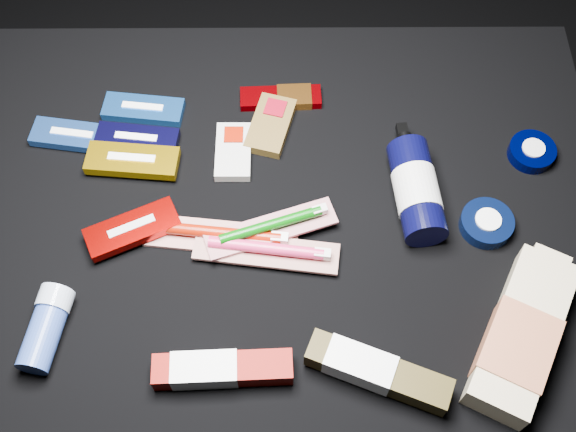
{
  "coord_description": "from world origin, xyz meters",
  "views": [
    {
      "loc": [
        0.01,
        -0.49,
        1.32
      ],
      "look_at": [
        0.01,
        0.01,
        0.42
      ],
      "focal_mm": 45.0,
      "sensor_mm": 36.0,
      "label": 1
    }
  ],
  "objects_px": {
    "lotion_bottle": "(416,190)",
    "toothpaste_carton_red": "(217,370)",
    "bodywash_bottle": "(521,337)",
    "deodorant_stick": "(46,327)"
  },
  "relations": [
    {
      "from": "lotion_bottle",
      "to": "deodorant_stick",
      "type": "distance_m",
      "value": 0.54
    },
    {
      "from": "lotion_bottle",
      "to": "bodywash_bottle",
      "type": "distance_m",
      "value": 0.25
    },
    {
      "from": "lotion_bottle",
      "to": "toothpaste_carton_red",
      "type": "bearing_deg",
      "value": -142.71
    },
    {
      "from": "bodywash_bottle",
      "to": "toothpaste_carton_red",
      "type": "distance_m",
      "value": 0.4
    },
    {
      "from": "lotion_bottle",
      "to": "toothpaste_carton_red",
      "type": "distance_m",
      "value": 0.38
    },
    {
      "from": "lotion_bottle",
      "to": "bodywash_bottle",
      "type": "relative_size",
      "value": 0.82
    },
    {
      "from": "toothpaste_carton_red",
      "to": "deodorant_stick",
      "type": "bearing_deg",
      "value": 163.75
    },
    {
      "from": "bodywash_bottle",
      "to": "deodorant_stick",
      "type": "xyz_separation_m",
      "value": [
        -0.62,
        0.02,
        -0.0
      ]
    },
    {
      "from": "deodorant_stick",
      "to": "lotion_bottle",
      "type": "bearing_deg",
      "value": 31.67
    },
    {
      "from": "toothpaste_carton_red",
      "to": "bodywash_bottle",
      "type": "bearing_deg",
      "value": 3.53
    }
  ]
}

